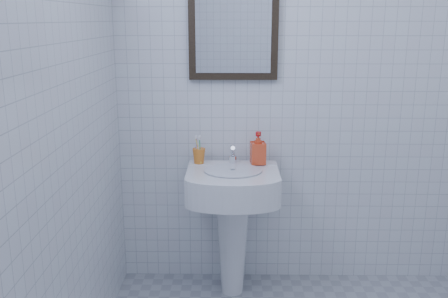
{
  "coord_description": "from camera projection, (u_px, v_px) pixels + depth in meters",
  "views": [
    {
      "loc": [
        -0.43,
        -1.67,
        1.58
      ],
      "look_at": [
        -0.47,
        0.86,
        0.92
      ],
      "focal_mm": 40.0,
      "sensor_mm": 36.0,
      "label": 1
    }
  ],
  "objects": [
    {
      "name": "wall_mirror",
      "position": [
        233.0,
        24.0,
        2.76
      ],
      "size": [
        0.5,
        0.04,
        0.62
      ],
      "color": "black",
      "rests_on": "wall_back"
    },
    {
      "name": "faucet",
      "position": [
        233.0,
        156.0,
        2.84
      ],
      "size": [
        0.05,
        0.1,
        0.12
      ],
      "color": "silver",
      "rests_on": "washbasin"
    },
    {
      "name": "toothbrush_cup",
      "position": [
        199.0,
        156.0,
        2.85
      ],
      "size": [
        0.1,
        0.1,
        0.09
      ],
      "primitive_type": null,
      "rotation": [
        0.0,
        0.0,
        0.43
      ],
      "color": "orange",
      "rests_on": "washbasin"
    },
    {
      "name": "washbasin",
      "position": [
        233.0,
        210.0,
        2.83
      ],
      "size": [
        0.51,
        0.37,
        0.78
      ],
      "color": "white",
      "rests_on": "ground"
    },
    {
      "name": "wall_back",
      "position": [
        307.0,
        78.0,
        2.85
      ],
      "size": [
        2.2,
        0.02,
        2.5
      ],
      "primitive_type": "cube",
      "color": "silver",
      "rests_on": "ground"
    },
    {
      "name": "wall_left",
      "position": [
        37.0,
        117.0,
        1.7
      ],
      "size": [
        0.02,
        2.4,
        2.5
      ],
      "primitive_type": "cube",
      "color": "silver",
      "rests_on": "ground"
    },
    {
      "name": "soap_dispenser",
      "position": [
        258.0,
        148.0,
        2.83
      ],
      "size": [
        0.09,
        0.09,
        0.18
      ],
      "primitive_type": "imported",
      "rotation": [
        0.0,
        0.0,
        0.11
      ],
      "color": "red",
      "rests_on": "washbasin"
    }
  ]
}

